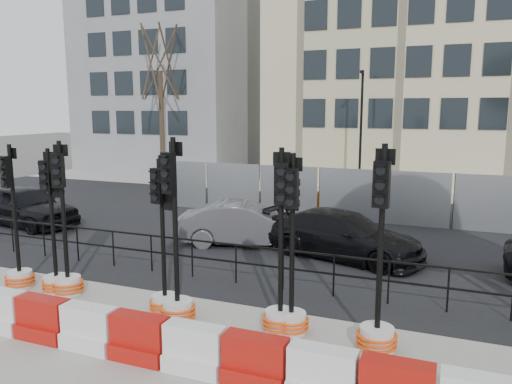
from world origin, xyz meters
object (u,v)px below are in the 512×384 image
at_px(car_a, 25,206).
at_px(car_c, 344,235).
at_px(traffic_signal_a, 18,259).
at_px(traffic_signal_h, 378,311).
at_px(traffic_signal_d, 164,277).

height_order(car_a, car_c, car_a).
distance_m(traffic_signal_a, car_c, 8.46).
bearing_deg(traffic_signal_h, traffic_signal_a, -175.14).
bearing_deg(traffic_signal_d, car_a, 160.79).
bearing_deg(car_a, traffic_signal_h, -101.26).
xyz_separation_m(traffic_signal_a, traffic_signal_d, (4.03, -0.03, 0.08)).
bearing_deg(traffic_signal_a, traffic_signal_d, 12.31).
xyz_separation_m(traffic_signal_d, car_a, (-8.88, 4.91, -0.05)).
height_order(traffic_signal_d, car_a, traffic_signal_d).
bearing_deg(car_c, traffic_signal_d, 168.39).
distance_m(traffic_signal_a, car_a, 6.88).
relative_size(car_a, car_c, 0.93).
relative_size(traffic_signal_d, car_c, 0.67).
bearing_deg(car_a, traffic_signal_d, -109.70).
relative_size(traffic_signal_a, car_a, 0.74).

